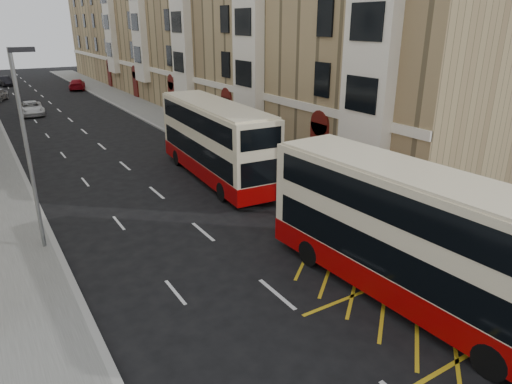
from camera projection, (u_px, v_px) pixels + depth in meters
ground at (357, 361)px, 12.87m from camera, size 200.00×200.00×0.00m
pavement_right at (187, 129)px, 40.68m from camera, size 4.00×120.00×0.15m
kerb_right at (166, 131)px, 39.69m from camera, size 0.25×120.00×0.15m
kerb_left at (12, 150)px, 33.76m from camera, size 0.25×120.00×0.15m
road_markings at (61, 112)px, 48.69m from camera, size 10.00×110.00×0.01m
terrace_right at (185, 35)px, 53.72m from camera, size 10.75×79.00×15.25m
guard_railing at (371, 217)px, 20.24m from camera, size 0.06×6.56×1.01m
street_lamp_near at (27, 142)px, 17.67m from camera, size 0.93×0.18×8.00m
double_decker_front at (413, 238)px, 14.97m from camera, size 3.17×11.63×4.60m
double_decker_rear at (215, 141)px, 27.16m from camera, size 3.42×11.70×4.61m
litter_bin at (508, 270)px, 16.26m from camera, size 0.63×0.63×1.04m
pedestrian_near at (484, 248)px, 17.04m from camera, size 0.77×0.62×1.83m
pedestrian_mid at (475, 224)px, 19.48m from camera, size 0.85×0.73×1.53m
pedestrian_far at (343, 197)px, 22.12m from camera, size 1.07×0.91×1.73m
white_van at (31, 108)px, 46.84m from camera, size 2.48×5.03×1.37m
car_dark at (4, 81)px, 68.29m from camera, size 2.38×4.43×1.39m
car_red at (77, 84)px, 64.38m from camera, size 3.18×5.40×1.47m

